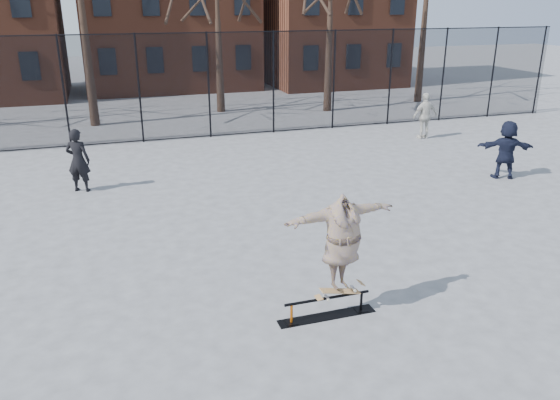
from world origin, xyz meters
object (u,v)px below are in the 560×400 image
object	(u,v)px
bystander_black	(78,160)
bystander_navy	(506,150)
bystander_white	(425,116)
skater	(342,245)
skate_rail	(327,309)
skateboard	(340,292)

from	to	relation	value
bystander_black	bystander_navy	size ratio (longest dim) A/B	1.01
bystander_white	bystander_navy	distance (m)	5.20
skater	bystander_black	xyz separation A→B (m)	(-4.30, 8.22, -0.40)
bystander_black	bystander_white	bearing A→B (deg)	-146.59
skate_rail	bystander_white	world-z (taller)	bystander_white
bystander_navy	bystander_white	bearing A→B (deg)	-71.53
skateboard	bystander_white	size ratio (longest dim) A/B	0.43
bystander_black	skater	bearing A→B (deg)	139.77
bystander_black	bystander_navy	xyz separation A→B (m)	(12.15, -2.67, -0.01)
skate_rail	bystander_black	xyz separation A→B (m)	(-4.07, 8.22, 0.75)
skater	bystander_white	distance (m)	13.58
skate_rail	skater	distance (m)	1.17
bystander_black	bystander_navy	distance (m)	12.44
skate_rail	bystander_white	size ratio (longest dim) A/B	0.98
bystander_navy	bystander_black	bearing A→B (deg)	11.21
skater	skateboard	bearing A→B (deg)	0.00
skater	bystander_black	bearing A→B (deg)	109.26
skate_rail	skater	size ratio (longest dim) A/B	0.85
skateboard	skater	distance (m)	0.87
bystander_white	bystander_navy	bearing A→B (deg)	83.13
bystander_white	bystander_navy	xyz separation A→B (m)	(-0.47, -5.18, -0.00)
skater	bystander_white	size ratio (longest dim) A/B	1.15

